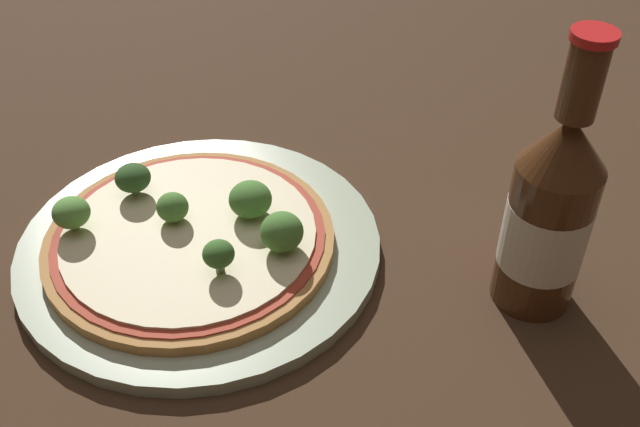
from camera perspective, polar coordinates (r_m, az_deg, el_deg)
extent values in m
plane|color=#3D2819|center=(0.65, -10.20, -2.08)|extent=(3.00, 3.00, 0.00)
cylinder|color=#A3B293|center=(0.63, -9.11, -2.46)|extent=(0.30, 0.30, 0.01)
cylinder|color=#B77F42|center=(0.62, -10.19, -2.11)|extent=(0.24, 0.24, 0.01)
cylinder|color=#A83823|center=(0.62, -10.25, -1.72)|extent=(0.22, 0.22, 0.00)
cylinder|color=beige|center=(0.62, -10.26, -1.63)|extent=(0.21, 0.21, 0.00)
cylinder|color=#7A9E5B|center=(0.62, -5.27, 0.23)|extent=(0.01, 0.01, 0.01)
ellipsoid|color=#477A33|center=(0.62, -5.33, 1.09)|extent=(0.04, 0.04, 0.03)
cylinder|color=#7A9E5B|center=(0.59, -2.88, -2.33)|extent=(0.01, 0.01, 0.01)
ellipsoid|color=#477A33|center=(0.58, -2.92, -1.39)|extent=(0.03, 0.03, 0.03)
cylinder|color=#7A9E5B|center=(0.57, -7.64, -3.93)|extent=(0.01, 0.01, 0.01)
ellipsoid|color=#386628|center=(0.57, -7.74, -3.07)|extent=(0.02, 0.02, 0.02)
cylinder|color=#7A9E5B|center=(0.66, -13.92, 1.87)|extent=(0.01, 0.01, 0.01)
ellipsoid|color=#2D5123|center=(0.66, -14.07, 2.66)|extent=(0.03, 0.03, 0.02)
cylinder|color=#7A9E5B|center=(0.63, -11.08, -0.19)|extent=(0.01, 0.01, 0.01)
ellipsoid|color=#477A33|center=(0.62, -11.20, 0.52)|extent=(0.03, 0.03, 0.02)
cylinder|color=#7A9E5B|center=(0.64, -18.22, -0.74)|extent=(0.01, 0.01, 0.01)
ellipsoid|color=#568E3D|center=(0.63, -18.43, 0.07)|extent=(0.03, 0.03, 0.02)
cylinder|color=#472814|center=(0.57, 16.69, -1.59)|extent=(0.06, 0.06, 0.12)
cylinder|color=beige|center=(0.57, 16.74, -1.41)|extent=(0.06, 0.06, 0.06)
cone|color=#472814|center=(0.53, 18.33, 5.13)|extent=(0.06, 0.06, 0.04)
cylinder|color=#472814|center=(0.50, 19.43, 9.56)|extent=(0.03, 0.03, 0.05)
cylinder|color=red|center=(0.49, 20.19, 12.60)|extent=(0.03, 0.03, 0.01)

